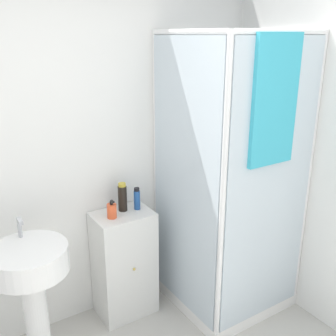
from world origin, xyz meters
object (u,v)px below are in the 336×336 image
object	(u,v)px
soap_dispenser	(112,211)
sink	(32,281)
shampoo_bottle_tall_black	(122,197)
shampoo_bottle_blue	(137,199)

from	to	relation	value
soap_dispenser	sink	bearing A→B (deg)	-161.30
soap_dispenser	shampoo_bottle_tall_black	size ratio (longest dim) A/B	0.64
sink	shampoo_bottle_tall_black	distance (m)	0.83
shampoo_bottle_tall_black	sink	bearing A→B (deg)	-159.39
sink	soap_dispenser	size ratio (longest dim) A/B	7.59
sink	shampoo_bottle_blue	world-z (taller)	sink
shampoo_bottle_tall_black	shampoo_bottle_blue	world-z (taller)	shampoo_bottle_tall_black
sink	soap_dispenser	bearing A→B (deg)	18.70
shampoo_bottle_blue	soap_dispenser	bearing A→B (deg)	-171.41
sink	shampoo_bottle_blue	xyz separation A→B (m)	(0.84, 0.24, 0.24)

